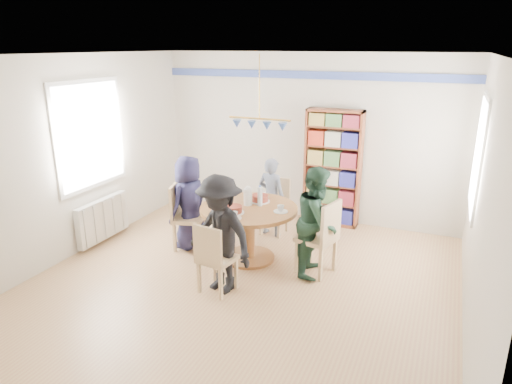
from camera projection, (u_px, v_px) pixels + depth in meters
The scene contains 14 objects.
ground at pixel (243, 281), 5.66m from camera, with size 5.00×5.00×0.00m, color tan.
room_shell at pixel (252, 136), 6.00m from camera, with size 5.00×5.00×5.00m.
radiator at pixel (103, 219), 6.72m from camera, with size 0.12×1.00×0.60m.
dining_table at pixel (249, 221), 6.10m from camera, with size 1.30×1.30×0.75m.
chair_left at pixel (183, 213), 6.46m from camera, with size 0.52×0.52×0.95m.
chair_right at pixel (322, 235), 5.69m from camera, with size 0.53×0.53×0.98m.
chair_far at pixel (276, 203), 7.03m from camera, with size 0.40×0.40×0.86m.
chair_near at pixel (213, 256), 5.25m from camera, with size 0.44×0.44×0.87m.
person_left at pixel (189, 202), 6.46m from camera, with size 0.66×0.43×1.34m, color #1B1A39.
person_right at pixel (317, 221), 5.69m from camera, with size 0.68×0.53×1.40m, color #1A3425.
person_far at pixel (271, 197), 6.90m from camera, with size 0.44×0.29×1.21m, color gray.
person_near at pixel (220, 234), 5.26m from camera, with size 0.92×0.53×1.43m, color black.
bookshelf at pixel (333, 169), 7.24m from camera, with size 0.89×0.27×1.86m.
tableware at pixel (248, 202), 6.05m from camera, with size 1.08×1.08×0.28m.
Camera 1 is at (2.13, -4.57, 2.80)m, focal length 32.00 mm.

